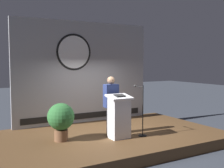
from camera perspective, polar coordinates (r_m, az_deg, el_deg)
The scene contains 7 objects.
ground_plane at distance 8.30m, azimuth -0.26°, elevation -12.12°, with size 40.00×40.00×0.00m, color #383D47.
stage_platform at distance 8.26m, azimuth -0.26°, elevation -11.12°, with size 6.40×4.00×0.30m, color brown.
banner_display at distance 9.61m, azimuth -5.71°, elevation 2.43°, with size 4.90×0.12×3.45m.
podium at distance 7.61m, azimuth 1.49°, elevation -6.72°, with size 0.64×0.50×1.21m.
speaker_person at distance 7.98m, azimuth -0.21°, elevation -4.31°, with size 0.40×0.26×1.67m.
microphone_stand at distance 7.92m, azimuth 6.10°, elevation -6.96°, with size 0.24×0.56×1.44m.
potted_plant at distance 7.46m, azimuth -10.46°, elevation -6.96°, with size 0.71×0.71×1.01m.
Camera 1 is at (-3.88, -6.94, 2.38)m, focal length 44.49 mm.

